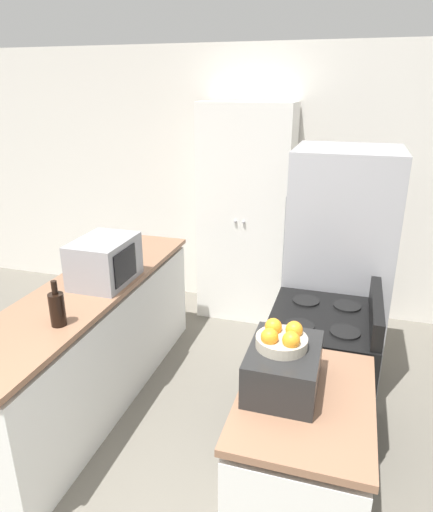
{
  "coord_description": "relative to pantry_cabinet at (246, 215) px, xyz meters",
  "views": [
    {
      "loc": [
        0.91,
        -1.21,
        2.22
      ],
      "look_at": [
        0.0,
        1.78,
        1.05
      ],
      "focal_mm": 32.0,
      "sensor_mm": 36.0,
      "label": 1
    }
  ],
  "objects": [
    {
      "name": "wall_back",
      "position": [
        0.06,
        0.29,
        0.25
      ],
      "size": [
        7.0,
        0.06,
        2.6
      ],
      "color": "silver",
      "rests_on": "ground_plane"
    },
    {
      "name": "counter_left",
      "position": [
        -0.74,
        -1.7,
        -0.6
      ],
      "size": [
        0.6,
        2.37,
        0.91
      ],
      "color": "silver",
      "rests_on": "ground_plane"
    },
    {
      "name": "counter_right",
      "position": [
        0.86,
        -2.45,
        -0.6
      ],
      "size": [
        0.6,
        0.85,
        0.91
      ],
      "color": "silver",
      "rests_on": "ground_plane"
    },
    {
      "name": "pantry_cabinet",
      "position": [
        0.0,
        0.0,
        0.0
      ],
      "size": [
        0.87,
        0.51,
        2.09
      ],
      "color": "white",
      "rests_on": "ground_plane"
    },
    {
      "name": "stove",
      "position": [
        0.88,
        -1.66,
        -0.58
      ],
      "size": [
        0.66,
        0.71,
        1.07
      ],
      "color": "black",
      "rests_on": "ground_plane"
    },
    {
      "name": "refrigerator",
      "position": [
        0.92,
        -0.92,
        -0.13
      ],
      "size": [
        0.75,
        0.69,
        1.83
      ],
      "color": "#A3A3A8",
      "rests_on": "ground_plane"
    },
    {
      "name": "microwave",
      "position": [
        -0.64,
        -1.57,
        0.03
      ],
      "size": [
        0.36,
        0.49,
        0.32
      ],
      "color": "#939399",
      "rests_on": "counter_left"
    },
    {
      "name": "wine_bottle",
      "position": [
        -0.59,
        -2.21,
        -0.02
      ],
      "size": [
        0.09,
        0.09,
        0.28
      ],
      "color": "black",
      "rests_on": "counter_left"
    },
    {
      "name": "toaster_oven",
      "position": [
        0.75,
        -2.41,
        -0.03
      ],
      "size": [
        0.32,
        0.42,
        0.21
      ],
      "color": "black",
      "rests_on": "counter_right"
    },
    {
      "name": "fruit_bowl",
      "position": [
        0.73,
        -2.41,
        0.12
      ],
      "size": [
        0.23,
        0.23,
        0.11
      ],
      "color": "#B2A893",
      "rests_on": "toaster_oven"
    }
  ]
}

